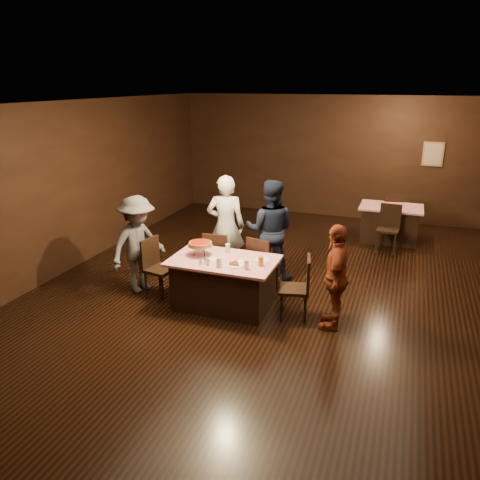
# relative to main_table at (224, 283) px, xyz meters

# --- Properties ---
(room) EXTENTS (10.00, 10.04, 3.02)m
(room) POSITION_rel_main_table_xyz_m (0.77, 0.71, 1.75)
(room) COLOR black
(room) RESTS_ON ground
(main_table) EXTENTS (1.60, 1.00, 0.77)m
(main_table) POSITION_rel_main_table_xyz_m (0.00, 0.00, 0.00)
(main_table) COLOR #AC0B1E
(main_table) RESTS_ON ground
(back_table) EXTENTS (1.30, 0.90, 0.77)m
(back_table) POSITION_rel_main_table_xyz_m (2.21, 4.13, 0.00)
(back_table) COLOR red
(back_table) RESTS_ON ground
(chair_far_left) EXTENTS (0.46, 0.46, 0.95)m
(chair_far_left) POSITION_rel_main_table_xyz_m (-0.40, 0.75, 0.09)
(chair_far_left) COLOR black
(chair_far_left) RESTS_ON ground
(chair_far_right) EXTENTS (0.50, 0.50, 0.95)m
(chair_far_right) POSITION_rel_main_table_xyz_m (0.40, 0.75, 0.09)
(chair_far_right) COLOR black
(chair_far_right) RESTS_ON ground
(chair_end_left) EXTENTS (0.49, 0.49, 0.95)m
(chair_end_left) POSITION_rel_main_table_xyz_m (-1.10, 0.00, 0.09)
(chair_end_left) COLOR black
(chair_end_left) RESTS_ON ground
(chair_end_right) EXTENTS (0.50, 0.50, 0.95)m
(chair_end_right) POSITION_rel_main_table_xyz_m (1.10, 0.00, 0.09)
(chair_end_right) COLOR black
(chair_end_right) RESTS_ON ground
(chair_back_near) EXTENTS (0.45, 0.45, 0.95)m
(chair_back_near) POSITION_rel_main_table_xyz_m (2.21, 3.43, 0.09)
(chair_back_near) COLOR black
(chair_back_near) RESTS_ON ground
(chair_back_far) EXTENTS (0.48, 0.48, 0.95)m
(chair_back_far) POSITION_rel_main_table_xyz_m (2.21, 4.73, 0.09)
(chair_back_far) COLOR black
(chair_back_far) RESTS_ON ground
(diner_white_jacket) EXTENTS (0.75, 0.59, 1.81)m
(diner_white_jacket) POSITION_rel_main_table_xyz_m (-0.43, 1.17, 0.52)
(diner_white_jacket) COLOR silver
(diner_white_jacket) RESTS_ON ground
(diner_navy_hoodie) EXTENTS (0.95, 0.79, 1.77)m
(diner_navy_hoodie) POSITION_rel_main_table_xyz_m (0.34, 1.29, 0.50)
(diner_navy_hoodie) COLOR black
(diner_navy_hoodie) RESTS_ON ground
(diner_grey_knit) EXTENTS (0.91, 1.18, 1.60)m
(diner_grey_knit) POSITION_rel_main_table_xyz_m (-1.52, 0.07, 0.42)
(diner_grey_knit) COLOR #56565C
(diner_grey_knit) RESTS_ON ground
(diner_red_shirt) EXTENTS (0.46, 0.92, 1.51)m
(diner_red_shirt) POSITION_rel_main_table_xyz_m (1.69, -0.06, 0.37)
(diner_red_shirt) COLOR maroon
(diner_red_shirt) RESTS_ON ground
(pizza_stand) EXTENTS (0.38, 0.38, 0.22)m
(pizza_stand) POSITION_rel_main_table_xyz_m (-0.40, 0.05, 0.57)
(pizza_stand) COLOR black
(pizza_stand) RESTS_ON main_table
(plate_with_slice) EXTENTS (0.25, 0.25, 0.06)m
(plate_with_slice) POSITION_rel_main_table_xyz_m (0.25, -0.18, 0.41)
(plate_with_slice) COLOR white
(plate_with_slice) RESTS_ON main_table
(plate_empty) EXTENTS (0.25, 0.25, 0.01)m
(plate_empty) POSITION_rel_main_table_xyz_m (0.55, 0.15, 0.39)
(plate_empty) COLOR white
(plate_empty) RESTS_ON main_table
(glass_front_left) EXTENTS (0.08, 0.08, 0.14)m
(glass_front_left) POSITION_rel_main_table_xyz_m (0.05, -0.30, 0.46)
(glass_front_left) COLOR silver
(glass_front_left) RESTS_ON main_table
(glass_front_right) EXTENTS (0.08, 0.08, 0.14)m
(glass_front_right) POSITION_rel_main_table_xyz_m (0.45, -0.25, 0.46)
(glass_front_right) COLOR silver
(glass_front_right) RESTS_ON main_table
(glass_amber) EXTENTS (0.08, 0.08, 0.14)m
(glass_amber) POSITION_rel_main_table_xyz_m (0.60, -0.05, 0.46)
(glass_amber) COLOR #BF7F26
(glass_amber) RESTS_ON main_table
(glass_back) EXTENTS (0.08, 0.08, 0.14)m
(glass_back) POSITION_rel_main_table_xyz_m (-0.05, 0.30, 0.46)
(glass_back) COLOR silver
(glass_back) RESTS_ON main_table
(condiments) EXTENTS (0.17, 0.10, 0.09)m
(condiments) POSITION_rel_main_table_xyz_m (-0.18, -0.28, 0.43)
(condiments) COLOR silver
(condiments) RESTS_ON main_table
(napkin_center) EXTENTS (0.19, 0.19, 0.01)m
(napkin_center) POSITION_rel_main_table_xyz_m (0.30, 0.00, 0.39)
(napkin_center) COLOR white
(napkin_center) RESTS_ON main_table
(napkin_left) EXTENTS (0.21, 0.21, 0.01)m
(napkin_left) POSITION_rel_main_table_xyz_m (-0.15, -0.05, 0.39)
(napkin_left) COLOR white
(napkin_left) RESTS_ON main_table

